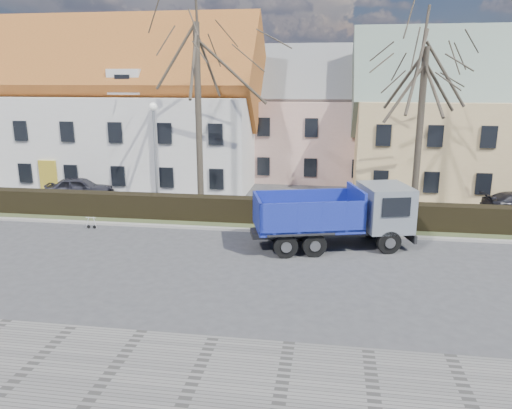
% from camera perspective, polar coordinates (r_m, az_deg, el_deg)
% --- Properties ---
extents(ground, '(120.00, 120.00, 0.00)m').
position_cam_1_polar(ground, '(21.10, -6.92, -6.54)').
color(ground, '#3E3E41').
extents(sidewalk_near, '(80.00, 5.00, 0.08)m').
position_cam_1_polar(sidewalk_near, '(13.94, -16.75, -18.60)').
color(sidewalk_near, slate).
rests_on(sidewalk_near, ground).
extents(curb_far, '(80.00, 0.30, 0.12)m').
position_cam_1_polar(curb_far, '(25.29, -4.16, -2.76)').
color(curb_far, '#9B968E').
rests_on(curb_far, ground).
extents(grass_strip, '(80.00, 3.00, 0.10)m').
position_cam_1_polar(grass_strip, '(26.79, -3.40, -1.79)').
color(grass_strip, '#3E4A29').
rests_on(grass_strip, ground).
extents(hedge, '(60.00, 0.90, 1.30)m').
position_cam_1_polar(hedge, '(26.44, -3.51, -0.66)').
color(hedge, black).
rests_on(hedge, ground).
extents(building_white, '(26.80, 10.80, 9.50)m').
position_cam_1_polar(building_white, '(39.62, -19.38, 9.59)').
color(building_white, silver).
rests_on(building_white, ground).
extents(building_pink, '(10.80, 8.80, 8.00)m').
position_cam_1_polar(building_pink, '(39.14, 6.61, 9.14)').
color(building_pink, '#CA9C8F').
rests_on(building_pink, ground).
extents(building_yellow, '(18.80, 10.80, 8.50)m').
position_cam_1_polar(building_yellow, '(37.61, 25.20, 8.07)').
color(building_yellow, '#D8B476').
rests_on(building_yellow, ground).
extents(tree_1, '(9.20, 9.20, 12.65)m').
position_cam_1_polar(tree_1, '(28.47, -6.64, 11.92)').
color(tree_1, '#383127').
rests_on(tree_1, ground).
extents(tree_2, '(8.00, 8.00, 11.00)m').
position_cam_1_polar(tree_2, '(27.90, 18.31, 9.56)').
color(tree_2, '#383127').
rests_on(tree_2, ground).
extents(dump_truck, '(7.72, 4.54, 2.90)m').
position_cam_1_polar(dump_truck, '(22.49, 8.16, -1.36)').
color(dump_truck, navy).
rests_on(dump_truck, ground).
extents(streetlight, '(0.49, 0.49, 6.25)m').
position_cam_1_polar(streetlight, '(27.99, -11.40, 5.11)').
color(streetlight, '#999CA0').
rests_on(streetlight, ground).
extents(cart_frame, '(0.74, 0.43, 0.67)m').
position_cam_1_polar(cart_frame, '(26.81, -18.73, -1.91)').
color(cart_frame, silver).
rests_on(cart_frame, ground).
extents(parked_car_a, '(4.40, 2.52, 1.41)m').
position_cam_1_polar(parked_car_a, '(33.34, -19.49, 1.78)').
color(parked_car_a, '#25242E').
rests_on(parked_car_a, ground).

